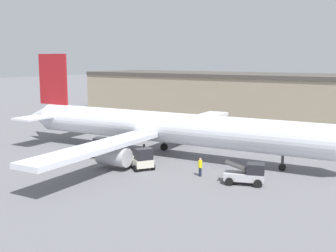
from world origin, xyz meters
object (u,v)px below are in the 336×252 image
(airplane, at_px, (160,127))
(pushback_tug, at_px, (142,160))
(ground_crew_worker, at_px, (200,167))
(belt_loader_truck, at_px, (247,174))
(baggage_tug, at_px, (96,149))

(airplane, xyz_separation_m, pushback_tug, (2.31, -6.44, -2.29))
(airplane, bearing_deg, pushback_tug, -74.87)
(airplane, xyz_separation_m, ground_crew_worker, (8.50, -5.31, -2.36))
(airplane, bearing_deg, ground_crew_worker, -36.62)
(belt_loader_truck, bearing_deg, ground_crew_worker, 161.07)
(belt_loader_truck, relative_size, pushback_tug, 1.21)
(ground_crew_worker, bearing_deg, pushback_tug, -96.27)
(pushback_tug, bearing_deg, airplane, 141.56)
(belt_loader_truck, bearing_deg, baggage_tug, 159.85)
(ground_crew_worker, distance_m, pushback_tug, 6.29)
(airplane, bearing_deg, baggage_tug, -140.22)
(ground_crew_worker, bearing_deg, belt_loader_truck, 74.73)
(airplane, height_order, ground_crew_worker, airplane)
(baggage_tug, height_order, belt_loader_truck, baggage_tug)
(airplane, xyz_separation_m, baggage_tug, (-5.35, -5.24, -2.28))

